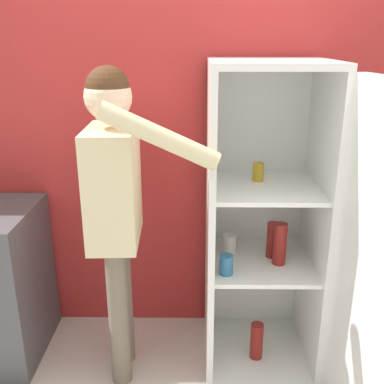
% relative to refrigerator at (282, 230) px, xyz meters
% --- Properties ---
extents(wall_back, '(7.00, 0.06, 2.55)m').
position_rel_refrigerator_xyz_m(wall_back, '(-0.36, 0.46, 0.41)').
color(wall_back, '#B72D2D').
rests_on(wall_back, ground_plane).
extents(refrigerator, '(0.78, 1.26, 1.74)m').
position_rel_refrigerator_xyz_m(refrigerator, '(0.00, 0.00, 0.00)').
color(refrigerator, white).
rests_on(refrigerator, ground_plane).
extents(person, '(0.66, 0.58, 1.72)m').
position_rel_refrigerator_xyz_m(person, '(-0.87, -0.07, 0.24)').
color(person, '#726656').
rests_on(person, ground_plane).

